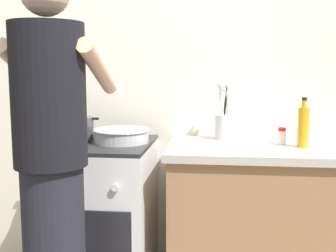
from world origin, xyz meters
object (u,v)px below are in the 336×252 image
(pot, at_px, (74,129))
(person, at_px, (52,174))
(oil_bottle, at_px, (303,126))
(stove_range, at_px, (98,221))
(utensil_crock, at_px, (224,123))
(spice_bottle, at_px, (282,136))
(mixing_bowl, at_px, (122,135))

(pot, xyz_separation_m, person, (0.12, -0.61, -0.11))
(pot, relative_size, oil_bottle, 1.11)
(stove_range, xyz_separation_m, utensil_crock, (0.69, 0.18, 0.54))
(stove_range, bearing_deg, person, -92.52)
(stove_range, distance_m, oil_bottle, 1.23)
(utensil_crock, height_order, person, person)
(stove_range, bearing_deg, pot, 159.79)
(stove_range, bearing_deg, spice_bottle, 2.79)
(spice_bottle, relative_size, person, 0.05)
(mixing_bowl, height_order, spice_bottle, spice_bottle)
(oil_bottle, bearing_deg, utensil_crock, 153.47)
(spice_bottle, xyz_separation_m, person, (-1.02, -0.60, -0.08))
(stove_range, relative_size, person, 0.53)
(spice_bottle, relative_size, oil_bottle, 0.35)
(pot, distance_m, oil_bottle, 1.23)
(spice_bottle, xyz_separation_m, oil_bottle, (0.09, -0.07, 0.06))
(stove_range, xyz_separation_m, pot, (-0.14, 0.05, 0.52))
(stove_range, xyz_separation_m, spice_bottle, (1.00, 0.05, 0.49))
(person, bearing_deg, oil_bottle, 25.53)
(utensil_crock, xyz_separation_m, spice_bottle, (0.30, -0.13, -0.05))
(stove_range, height_order, person, person)
(utensil_crock, relative_size, oil_bottle, 1.27)
(spice_bottle, distance_m, oil_bottle, 0.13)
(mixing_bowl, bearing_deg, oil_bottle, -2.25)
(oil_bottle, bearing_deg, person, -154.47)
(oil_bottle, bearing_deg, pot, 176.59)
(utensil_crock, bearing_deg, spice_bottle, -22.80)
(pot, distance_m, person, 0.63)
(stove_range, distance_m, spice_bottle, 1.11)
(mixing_bowl, bearing_deg, spice_bottle, 2.21)
(stove_range, height_order, oil_bottle, oil_bottle)
(utensil_crock, xyz_separation_m, person, (-0.72, -0.73, -0.13))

